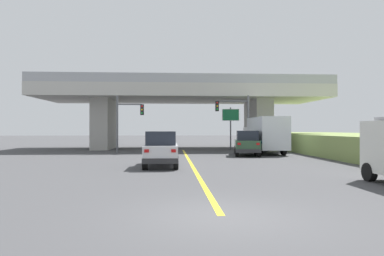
{
  "coord_description": "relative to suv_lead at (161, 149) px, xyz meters",
  "views": [
    {
      "loc": [
        -1.24,
        -8.59,
        2.15
      ],
      "look_at": [
        0.34,
        17.7,
        2.23
      ],
      "focal_mm": 32.79,
      "sensor_mm": 36.0,
      "label": 1
    }
  ],
  "objects": [
    {
      "name": "box_truck",
      "position": [
        8.84,
        10.31,
        0.65
      ],
      "size": [
        2.33,
        7.53,
        3.17
      ],
      "color": "silver",
      "rests_on": "ground"
    },
    {
      "name": "traffic_signal_nearside",
      "position": [
        6.75,
        12.48,
        2.44
      ],
      "size": [
        3.22,
        0.36,
        5.35
      ],
      "color": "#56595E",
      "rests_on": "ground"
    },
    {
      "name": "overpass_bridge",
      "position": [
        1.8,
        18.62,
        4.25
      ],
      "size": [
        30.21,
        10.62,
        7.52
      ],
      "color": "#B7B5AD",
      "rests_on": "ground"
    },
    {
      "name": "suv_lead",
      "position": [
        0.0,
        0.0,
        0.0
      ],
      "size": [
        1.9,
        4.46,
        2.02
      ],
      "color": "silver",
      "rests_on": "ground"
    },
    {
      "name": "ground",
      "position": [
        1.8,
        18.62,
        -1.01
      ],
      "size": [
        160.0,
        160.0,
        0.0
      ],
      "primitive_type": "plane",
      "color": "#424244"
    },
    {
      "name": "traffic_signal_farside",
      "position": [
        -3.42,
        11.55,
        2.17
      ],
      "size": [
        2.46,
        0.36,
        5.14
      ],
      "color": "#56595E",
      "rests_on": "ground"
    },
    {
      "name": "suv_crossing",
      "position": [
        6.72,
        7.96,
        -0.0
      ],
      "size": [
        2.55,
        4.54,
        2.02
      ],
      "rotation": [
        0.0,
        0.0,
        -0.16
      ],
      "color": "#2D4C33",
      "rests_on": "ground"
    },
    {
      "name": "highway_sign",
      "position": [
        6.67,
        15.45,
        2.22
      ],
      "size": [
        1.76,
        0.17,
        4.37
      ],
      "color": "#56595E",
      "rests_on": "ground"
    },
    {
      "name": "lane_divider_stripe",
      "position": [
        1.8,
        2.03,
        -1.01
      ],
      "size": [
        0.2,
        27.14,
        0.01
      ],
      "primitive_type": "cube",
      "color": "yellow",
      "rests_on": "ground"
    }
  ]
}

